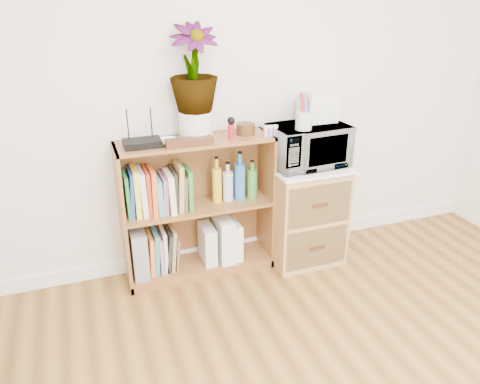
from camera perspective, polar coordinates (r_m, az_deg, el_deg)
name	(u,v)px	position (r m, az deg, el deg)	size (l,w,h in m)	color
skirting_board	(240,245)	(3.53, 0.01, -6.50)	(4.00, 0.02, 0.10)	white
bookshelf	(198,208)	(3.12, -5.17, -2.01)	(1.00, 0.30, 0.95)	brown
wicker_unit	(303,213)	(3.36, 7.71, -2.58)	(0.50, 0.45, 0.70)	#9E7542
microwave	(308,145)	(3.16, 8.28, 5.65)	(0.50, 0.34, 0.28)	white
pen_cup	(304,120)	(3.01, 7.77, 8.64)	(0.10, 0.10, 0.12)	silver
small_appliance	(317,108)	(3.21, 9.41, 10.07)	(0.22, 0.19, 0.18)	silver
router	(142,143)	(2.86, -11.81, 5.85)	(0.22, 0.15, 0.04)	black
white_bowl	(167,142)	(2.88, -8.90, 6.07)	(0.13, 0.13, 0.03)	white
plant_pot	(196,125)	(2.95, -5.40, 8.12)	(0.21, 0.21, 0.18)	silver
potted_plant	(194,68)	(2.87, -5.67, 14.78)	(0.29, 0.29, 0.52)	#2A6A2F
trinket_box	(189,142)	(2.83, -6.22, 6.10)	(0.29, 0.07, 0.05)	#391C0F
kokeshi_doll	(231,131)	(2.96, -1.09, 7.43)	(0.04, 0.04, 0.09)	maroon
wooden_bowl	(246,129)	(3.05, 0.70, 7.71)	(0.12, 0.12, 0.07)	#38210F
paint_jars	(271,132)	(3.01, 3.76, 7.36)	(0.12, 0.04, 0.06)	pink
file_box	(138,251)	(3.17, -12.29, -7.03)	(0.10, 0.26, 0.33)	gray
magazine_holder_left	(207,243)	(3.25, -4.00, -6.28)	(0.08, 0.21, 0.27)	silver
magazine_holder_mid	(223,237)	(3.27, -2.04, -5.56)	(0.10, 0.25, 0.32)	silver
magazine_holder_right	(233,239)	(3.30, -0.89, -5.76)	(0.08, 0.21, 0.26)	white
cookbooks	(157,191)	(3.01, -10.06, 0.10)	(0.41, 0.20, 0.31)	#1F7635
liquor_bottles	(240,179)	(3.13, -0.02, 1.63)	(0.39, 0.07, 0.32)	gold
lower_books	(162,250)	(3.20, -9.44, -7.01)	(0.21, 0.19, 0.29)	orange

